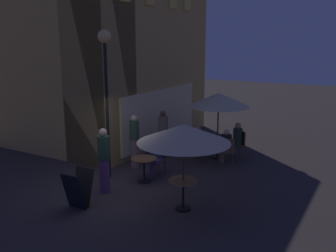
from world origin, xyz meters
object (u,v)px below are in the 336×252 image
at_px(patio_umbrella_1, 219,100).
at_px(patron_seated_3, 157,154).
at_px(patio_umbrella_0, 184,134).
at_px(patron_standing_5, 163,134).
at_px(cafe_table_2, 144,164).
at_px(patron_standing_4, 104,160).
at_px(cafe_table_1, 217,144).
at_px(street_lamp_near_corner, 106,68).
at_px(patron_seated_2, 236,138).
at_px(patron_standing_6, 134,141).
at_px(cafe_chair_2, 240,142).
at_px(menu_sandwich_board, 78,189).
at_px(cafe_chair_0, 195,146).
at_px(patron_seated_0, 199,141).
at_px(cafe_chair_3, 159,157).
at_px(cafe_table_0, 183,188).
at_px(cafe_chair_1, 227,149).
at_px(patron_seated_1, 226,144).

relative_size(patio_umbrella_1, patron_seated_3, 1.92).
xyz_separation_m(patio_umbrella_0, patron_standing_5, (3.56, 2.72, -1.12)).
height_order(cafe_table_2, patron_standing_4, patron_standing_4).
relative_size(patron_standing_4, patron_standing_5, 1.07).
bearing_deg(cafe_table_1, street_lamp_near_corner, 147.69).
distance_m(cafe_table_2, patio_umbrella_0, 2.63).
height_order(patron_seated_2, patron_standing_6, patron_standing_6).
bearing_deg(patron_standing_5, cafe_chair_2, 111.74).
height_order(menu_sandwich_board, cafe_chair_0, menu_sandwich_board).
bearing_deg(patron_standing_4, cafe_chair_0, -6.81).
bearing_deg(patron_seated_0, cafe_chair_3, -147.16).
height_order(patron_seated_0, patron_standing_5, patron_standing_5).
height_order(cafe_chair_3, patron_seated_2, patron_seated_2).
distance_m(cafe_table_0, patio_umbrella_0, 1.40).
relative_size(cafe_table_2, cafe_chair_2, 0.80).
bearing_deg(cafe_chair_1, patio_umbrella_0, 139.13).
xyz_separation_m(menu_sandwich_board, patron_seated_1, (5.10, -1.94, 0.21)).
height_order(cafe_chair_3, patron_standing_5, patron_standing_5).
xyz_separation_m(street_lamp_near_corner, menu_sandwich_board, (-2.16, -0.75, -2.89)).
bearing_deg(menu_sandwich_board, patron_standing_6, 5.52).
distance_m(cafe_chair_0, patron_seated_2, 1.55).
distance_m(patio_umbrella_1, patron_seated_2, 1.58).
relative_size(cafe_table_0, cafe_chair_2, 0.81).
bearing_deg(patron_standing_5, patron_seated_0, 96.73).
distance_m(patio_umbrella_1, patron_standing_6, 3.30).
bearing_deg(patron_standing_6, cafe_table_0, -83.60).
distance_m(patio_umbrella_1, cafe_chair_2, 1.79).
distance_m(cafe_table_0, patron_seated_3, 2.61).
bearing_deg(menu_sandwich_board, cafe_chair_0, -13.40).
relative_size(cafe_table_1, cafe_table_2, 0.96).
distance_m(cafe_table_2, cafe_chair_3, 0.82).
xyz_separation_m(menu_sandwich_board, cafe_chair_3, (3.17, -0.46, 0.06)).
bearing_deg(cafe_table_2, cafe_chair_1, -31.19).
height_order(cafe_chair_0, patron_standing_5, patron_standing_5).
distance_m(cafe_chair_3, patron_seated_2, 3.28).
xyz_separation_m(patio_umbrella_1, cafe_chair_0, (-0.57, 0.60, -1.61)).
bearing_deg(patron_standing_4, street_lamp_near_corner, 39.40).
relative_size(cafe_table_2, patron_standing_5, 0.45).
distance_m(cafe_chair_1, patron_seated_3, 2.54).
xyz_separation_m(cafe_table_0, patron_standing_5, (3.56, 2.72, 0.29)).
bearing_deg(patron_seated_1, street_lamp_near_corner, 92.06).
bearing_deg(cafe_table_1, cafe_table_2, 163.07).
xyz_separation_m(street_lamp_near_corner, patron_seated_2, (3.91, -2.72, -2.67)).
height_order(street_lamp_near_corner, patron_seated_0, street_lamp_near_corner).
distance_m(street_lamp_near_corner, patron_seated_0, 4.35).
distance_m(patio_umbrella_1, cafe_chair_0, 1.81).
distance_m(menu_sandwich_board, patron_seated_1, 5.47).
bearing_deg(cafe_chair_2, patio_umbrella_1, 0.00).
height_order(patio_umbrella_1, cafe_chair_3, patio_umbrella_1).
relative_size(street_lamp_near_corner, cafe_chair_0, 5.13).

